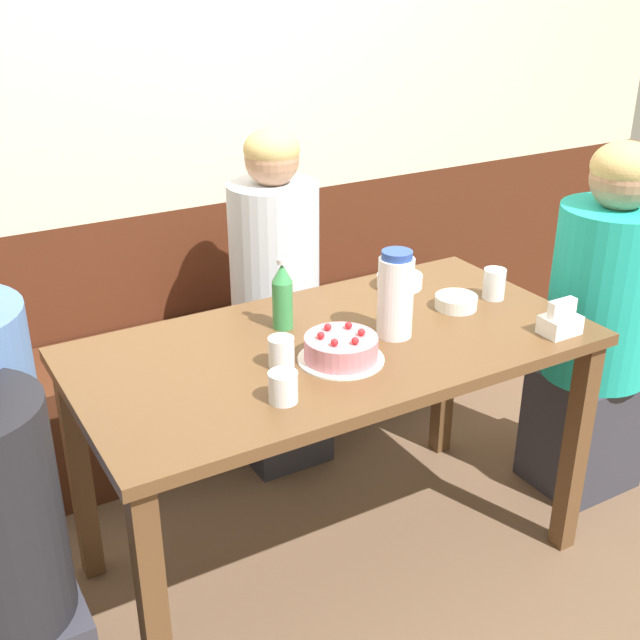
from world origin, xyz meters
name	(u,v)px	position (x,y,z in m)	size (l,w,h in m)	color
ground_plane	(333,556)	(0.00, 0.00, 0.00)	(12.00, 12.00, 0.00)	brown
back_wall	(185,113)	(0.00, 1.05, 1.25)	(4.80, 0.04, 2.50)	#4C2314
bench_seat	(224,384)	(0.00, 0.83, 0.24)	(1.88, 0.38, 0.48)	#472314
dining_table	(334,373)	(0.00, 0.00, 0.68)	(1.47, 0.75, 0.78)	brown
birthday_cake	(341,349)	(-0.05, -0.11, 0.81)	(0.24, 0.24, 0.09)	white
water_pitcher	(395,295)	(0.17, -0.05, 0.90)	(0.10, 0.10, 0.26)	white
soju_bottle	(282,296)	(-0.08, 0.15, 0.88)	(0.06, 0.06, 0.21)	#388E4C
napkin_holder	(560,321)	(0.59, -0.28, 0.82)	(0.11, 0.08, 0.11)	white
bowl_soup_white	(400,281)	(0.39, 0.24, 0.80)	(0.15, 0.15, 0.04)	white
bowl_rice_small	(456,302)	(0.44, 0.01, 0.80)	(0.13, 0.13, 0.04)	white
glass_water_tall	(494,284)	(0.60, 0.01, 0.83)	(0.07, 0.07, 0.10)	silver
glass_tumbler_short	(283,387)	(-0.28, -0.22, 0.82)	(0.07, 0.07, 0.08)	silver
glass_shot_small	(281,352)	(-0.20, -0.06, 0.82)	(0.07, 0.07, 0.08)	silver
person_teal_shirt	(599,327)	(1.00, -0.09, 0.62)	(0.36, 0.36, 1.25)	#33333D
person_grey_tee	(276,312)	(0.14, 0.64, 0.59)	(0.32, 0.34, 1.25)	#33333D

